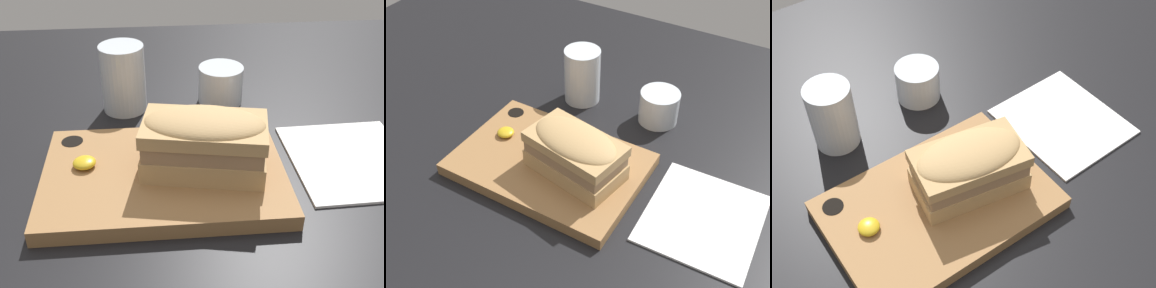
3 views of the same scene
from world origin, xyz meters
TOP-DOWN VIEW (x-y plane):
  - dining_table at (0.00, 0.00)cm, footprint 160.75×117.19cm
  - serving_board at (-4.26, -4.96)cm, footprint 32.79×22.47cm
  - sandwich at (1.28, -5.24)cm, footprint 17.61×11.90cm
  - mustard_dollop at (-14.94, -3.46)cm, footprint 3.15×3.15cm
  - water_glass at (-10.07, 16.71)cm, footprint 7.45×7.45cm
  - wine_glass at (6.79, 18.01)cm, footprint 7.84×7.84cm
  - napkin at (23.55, -2.29)cm, footprint 18.34×20.25cm

SIDE VIEW (x-z plane):
  - dining_table at x=0.00cm, z-range 0.00..2.00cm
  - napkin at x=23.55cm, z-range 2.00..2.40cm
  - serving_board at x=-4.26cm, z-range 1.98..4.29cm
  - mustard_dollop at x=-14.94cm, z-range 4.25..5.51cm
  - wine_glass at x=6.79cm, z-range 1.75..8.32cm
  - water_glass at x=-10.07cm, z-range 1.23..12.82cm
  - sandwich at x=1.28cm, z-range 4.57..12.96cm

